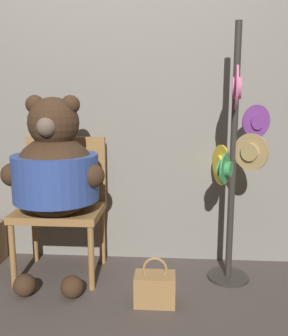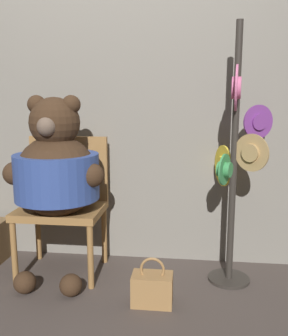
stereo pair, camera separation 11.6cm
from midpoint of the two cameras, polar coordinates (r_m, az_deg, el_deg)
ground_plane at (r=2.57m, az=-2.87°, el=-17.98°), size 14.00×14.00×0.00m
wall_back at (r=2.83m, az=-1.11°, el=12.87°), size 8.00×0.10×2.68m
chair at (r=2.72m, az=-10.88°, el=-4.43°), size 0.58×0.46×0.95m
teddy_bear at (r=2.53m, az=-11.95°, el=-0.48°), size 0.68×0.60×1.25m
hat_display_rack at (r=2.49m, az=14.94°, el=0.57°), size 0.40×0.59×1.70m
handbag_on_ground at (r=2.36m, az=2.74°, el=-17.86°), size 0.24×0.15×0.30m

